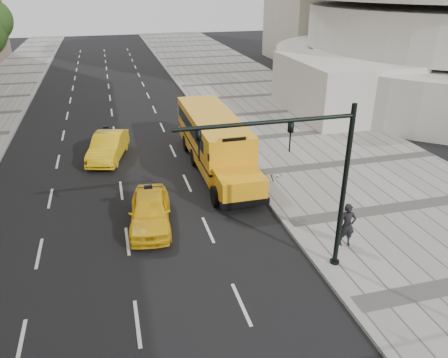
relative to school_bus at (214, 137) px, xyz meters
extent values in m
plane|color=black|center=(-4.50, -2.03, -1.76)|extent=(140.00, 140.00, 0.00)
cube|color=#98968F|center=(7.50, -2.03, -1.69)|extent=(12.00, 140.00, 0.15)
cube|color=gray|center=(1.50, -2.03, -1.69)|extent=(0.30, 140.00, 0.15)
cylinder|color=silver|center=(25.50, 11.97, 0.24)|extent=(32.00, 32.00, 4.00)
cube|color=silver|center=(12.50, 7.97, 0.44)|extent=(8.00, 10.00, 4.40)
cube|color=#FCA914|center=(0.00, 0.31, 0.01)|extent=(2.50, 9.00, 2.45)
cube|color=#FCA914|center=(0.00, -5.19, -0.66)|extent=(2.20, 2.00, 1.10)
cube|color=black|center=(0.00, -6.07, -1.21)|extent=(2.38, 0.25, 0.35)
cube|color=black|center=(0.00, 0.31, -0.51)|extent=(2.52, 9.00, 0.12)
cube|color=black|center=(0.00, -4.13, 0.49)|extent=(2.05, 0.10, 0.90)
cube|color=black|center=(0.00, 0.81, 0.49)|extent=(2.52, 7.50, 0.70)
cube|color=#FCA914|center=(0.00, -4.14, 1.29)|extent=(1.40, 0.12, 0.28)
ellipsoid|color=silver|center=(1.52, -6.59, 0.14)|extent=(0.32, 0.32, 0.14)
cylinder|color=black|center=(1.28, -6.37, -0.06)|extent=(0.36, 0.47, 0.58)
cylinder|color=black|center=(-1.13, -4.89, -1.26)|extent=(0.30, 1.00, 1.00)
cylinder|color=black|center=(1.13, -4.89, -1.26)|extent=(0.30, 1.00, 1.00)
cylinder|color=black|center=(-1.13, 0.31, -1.26)|extent=(0.30, 1.00, 1.00)
cylinder|color=black|center=(1.13, 0.31, -1.26)|extent=(0.30, 1.00, 1.00)
cylinder|color=black|center=(-1.13, 2.81, -1.26)|extent=(0.30, 1.00, 1.00)
cylinder|color=black|center=(1.13, 2.81, -1.26)|extent=(0.30, 1.00, 1.00)
imported|color=yellow|center=(-4.38, -6.05, -1.02)|extent=(2.30, 4.58, 1.50)
imported|color=yellow|center=(-5.96, 2.66, -0.98)|extent=(2.79, 5.00, 1.56)
imported|color=black|center=(3.12, -9.84, -0.70)|extent=(0.74, 0.57, 1.83)
cylinder|color=black|center=(2.10, -10.88, 1.44)|extent=(0.18, 0.18, 6.40)
cylinder|color=black|center=(2.10, -10.88, -1.64)|extent=(0.36, 0.36, 0.25)
cylinder|color=black|center=(-0.90, -10.88, 4.24)|extent=(6.00, 0.14, 0.14)
imported|color=black|center=(-0.10, -10.88, 3.69)|extent=(0.16, 0.20, 1.00)
imported|color=black|center=(-3.10, -10.88, 3.69)|extent=(0.16, 0.20, 1.00)
camera|label=1|loc=(-5.60, -23.18, 8.34)|focal=35.00mm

